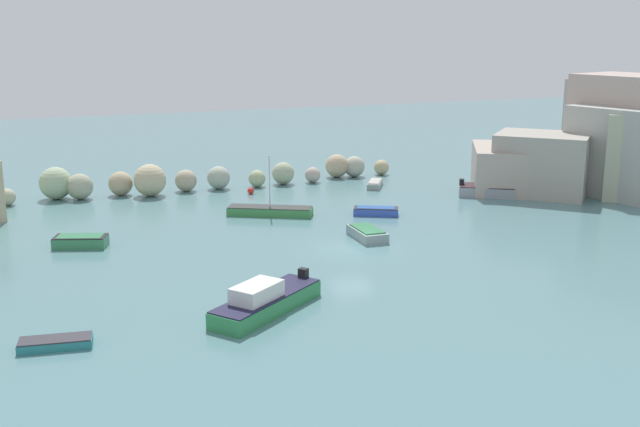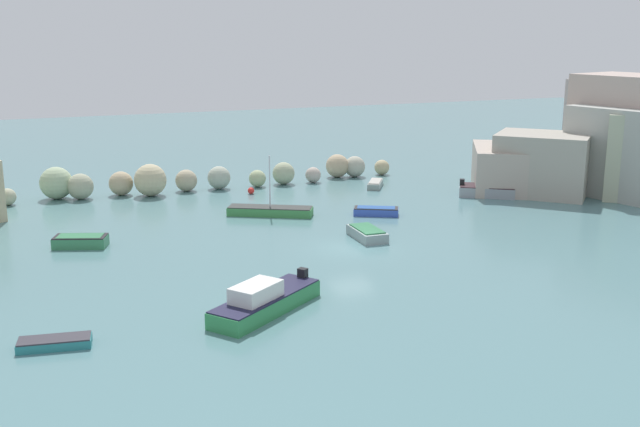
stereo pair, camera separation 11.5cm
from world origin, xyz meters
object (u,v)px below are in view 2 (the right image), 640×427
Objects in this scene: moored_boat_6 at (375,184)px; moored_boat_1 at (55,343)px; channel_buoy at (251,191)px; moored_boat_4 at (489,188)px; moored_boat_7 at (367,233)px; moored_boat_2 at (270,211)px; moored_boat_5 at (376,211)px; moored_boat_0 at (264,301)px; moored_boat_3 at (81,241)px.

moored_boat_1 is at bearing 165.46° from moored_boat_6.
moored_boat_4 reaches higher than channel_buoy.
moored_boat_6 is 16.21m from moored_boat_7.
moored_boat_7 is (2.86, -15.59, 0.07)m from channel_buoy.
moored_boat_2 reaches higher than moored_boat_6.
moored_boat_1 is at bearing -122.23° from channel_buoy.
moored_boat_2 is 1.78× the size of moored_boat_5.
moored_boat_2 reaches higher than channel_buoy.
channel_buoy is at bearing 115.85° from moored_boat_6.
moored_boat_0 is 14.06m from moored_boat_7.
moored_boat_0 is at bearing 77.63° from moored_boat_5.
moored_boat_1 is at bearing 79.47° from moored_boat_2.
channel_buoy is 0.17× the size of moored_boat_1.
channel_buoy is at bearing -169.79° from moored_boat_4.
moored_boat_7 reaches higher than moored_boat_6.
moored_boat_6 is at bearing 170.44° from moored_boat_4.
moored_boat_2 reaches higher than moored_boat_3.
moored_boat_3 reaches higher than moored_boat_1.
moored_boat_1 is (-9.30, -0.57, -0.37)m from moored_boat_0.
moored_boat_1 is at bearing -59.39° from moored_boat_7.
moored_boat_3 is at bearing -100.69° from moored_boat_0.
moored_boat_1 is at bearing -32.37° from moored_boat_0.
moored_boat_1 is at bearing 63.68° from moored_boat_5.
moored_boat_6 is (26.86, 24.80, 0.05)m from moored_boat_1.
moored_boat_3 is 1.05× the size of moored_boat_7.
moored_boat_4 is (17.99, -0.38, 0.30)m from moored_boat_2.
moored_boat_3 is 17.57m from moored_boat_7.
moored_boat_1 is 24.30m from moored_boat_2.
channel_buoy is at bearing -167.48° from moored_boat_7.
moored_boat_3 reaches higher than moored_boat_7.
moored_boat_2 is at bearing -146.54° from moored_boat_4.
moored_boat_2 is at bearing 6.94° from moored_boat_5.
channel_buoy is 0.16× the size of moored_boat_5.
moored_boat_5 reaches higher than channel_buoy.
moored_boat_0 is 20.25m from moored_boat_5.
moored_boat_4 is at bearing -179.82° from moored_boat_0.
moored_boat_6 is (10.43, -1.26, 0.00)m from channel_buoy.
moored_boat_5 is (6.98, -2.76, -0.03)m from moored_boat_2.
moored_boat_4 is 1.55× the size of moored_boat_6.
channel_buoy is at bearing -122.32° from moored_boat_3.
moored_boat_5 reaches higher than moored_boat_6.
channel_buoy is 11.89m from moored_boat_5.
channel_buoy is at bearing -141.54° from moored_boat_0.
moored_boat_0 is 29.92m from moored_boat_6.
moored_boat_0 is 2.07× the size of moored_boat_1.
moored_boat_5 is (-11.01, -2.39, -0.32)m from moored_boat_4.
moored_boat_7 is (-7.57, -14.33, 0.07)m from moored_boat_6.
moored_boat_0 is 2.08× the size of moored_boat_6.
moored_boat_3 is 20.19m from moored_boat_5.
moored_boat_7 is (19.29, 10.46, 0.13)m from moored_boat_1.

